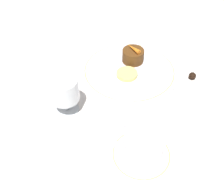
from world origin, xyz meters
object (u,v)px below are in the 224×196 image
Objects in this scene: fork at (166,116)px; dessert_cake at (133,56)px; coffee_cup at (143,146)px; wine_glass at (64,92)px; dinner_plate at (129,71)px.

dessert_cake is (0.21, -0.07, 0.03)m from fork.
coffee_cup is 1.10× the size of wine_glass.
dinner_plate is 4.36× the size of dessert_cake.
wine_glass is at bearing 94.90° from dinner_plate.
fork is (0.05, -0.12, -0.04)m from coffee_cup.
coffee_cup is 0.14m from fork.
coffee_cup is 1.73× the size of dessert_cake.
dinner_plate is at bearing -33.71° from coffee_cup.
dinner_plate is at bearing -85.10° from wine_glass.
coffee_cup is at bearing -164.43° from wine_glass.
fork is at bearing 169.46° from dinner_plate.
dessert_cake is at bearing -36.24° from coffee_cup.
wine_glass is at bearing 100.00° from dessert_cake.
fork is (-0.16, -0.18, -0.06)m from wine_glass.
wine_glass reaches higher than dessert_cake.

